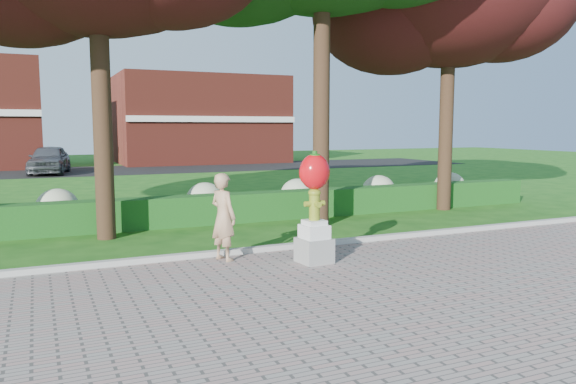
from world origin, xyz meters
The scene contains 9 objects.
ground centered at (0.00, 0.00, 0.00)m, with size 100.00×100.00×0.00m, color #1A5214.
curb centered at (0.00, 3.00, 0.07)m, with size 40.00×0.18×0.15m, color #ADADA5.
lawn_hedge centered at (0.00, 7.00, 0.40)m, with size 24.00×0.70×0.80m, color #144716.
hydrangea_row centered at (0.57, 8.00, 0.55)m, with size 20.10×1.10×0.99m.
street centered at (0.00, 28.00, 0.01)m, with size 50.00×8.00×0.02m, color black.
building_right centered at (8.00, 34.00, 3.20)m, with size 12.00×8.00×6.40m, color maroon.
hydrant_sculpture centered at (1.38, 1.70, 1.18)m, with size 0.63×0.63×2.16m.
woman centered at (-0.16, 2.60, 0.90)m, with size 0.63×0.41×1.73m, color tan.
parked_car centered at (-2.77, 26.69, 0.83)m, with size 1.92×4.78×1.63m, color #46484E.
Camera 1 is at (-3.46, -7.80, 2.65)m, focal length 35.00 mm.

